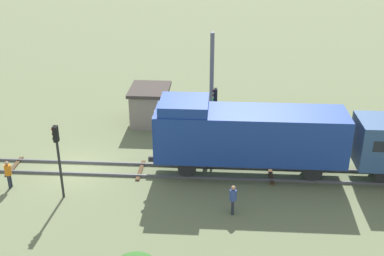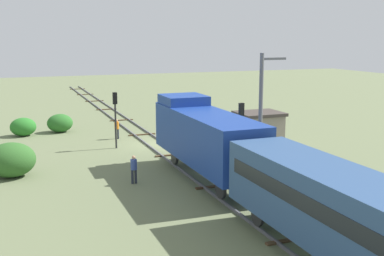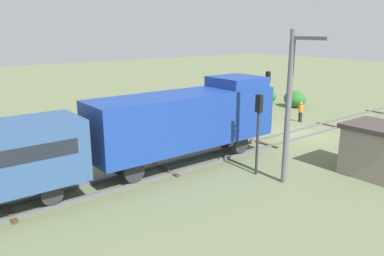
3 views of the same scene
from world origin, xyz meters
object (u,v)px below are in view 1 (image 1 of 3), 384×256
object	(u,v)px
traffic_signal_mid	(215,107)
relay_hut	(150,105)
worker_near_track	(8,172)
catenary_mast	(212,84)
worker_by_signal	(233,197)
traffic_signal_near	(57,149)
locomotive	(247,133)

from	to	relation	value
traffic_signal_mid	relay_hut	world-z (taller)	traffic_signal_mid
traffic_signal_mid	worker_near_track	xyz separation A→B (m)	(5.80, -11.69, -1.98)
traffic_signal_mid	catenary_mast	xyz separation A→B (m)	(-1.67, -0.29, 1.02)
relay_hut	worker_by_signal	bearing A→B (deg)	27.36
traffic_signal_mid	worker_near_track	distance (m)	13.20
traffic_signal_near	catenary_mast	size ratio (longest dim) A/B	0.58
locomotive	traffic_signal_near	bearing A→B (deg)	-72.64
traffic_signal_near	relay_hut	size ratio (longest dim) A/B	1.25
locomotive	catenary_mast	distance (m)	5.66
worker_near_track	worker_by_signal	xyz separation A→B (m)	(1.80, 12.83, 0.00)
traffic_signal_near	traffic_signal_mid	xyz separation A→B (m)	(-6.60, 8.31, -0.05)
traffic_signal_near	worker_near_track	size ratio (longest dim) A/B	2.57
catenary_mast	relay_hut	size ratio (longest dim) A/B	2.15
worker_by_signal	relay_hut	xyz separation A→B (m)	(-11.70, -6.05, 0.40)
traffic_signal_near	relay_hut	world-z (taller)	traffic_signal_near
locomotive	worker_near_track	world-z (taller)	locomotive
worker_by_signal	relay_hut	world-z (taller)	relay_hut
traffic_signal_near	worker_by_signal	bearing A→B (deg)	83.96
catenary_mast	traffic_signal_mid	bearing A→B (deg)	9.78
locomotive	worker_near_track	bearing A→B (deg)	-80.00
catenary_mast	relay_hut	world-z (taller)	catenary_mast
worker_near_track	relay_hut	xyz separation A→B (m)	(-9.90, 6.77, 0.40)
locomotive	worker_by_signal	xyz separation A→B (m)	(4.20, -0.79, -1.78)
locomotive	traffic_signal_near	distance (m)	10.73
traffic_signal_mid	catenary_mast	bearing A→B (deg)	-170.22
locomotive	traffic_signal_mid	size ratio (longest dim) A/B	2.70
locomotive	traffic_signal_near	world-z (taller)	locomotive
traffic_signal_near	relay_hut	xyz separation A→B (m)	(-10.70, 3.39, -1.64)
worker_near_track	worker_by_signal	world-z (taller)	same
traffic_signal_near	worker_by_signal	xyz separation A→B (m)	(1.00, 9.45, -2.03)
traffic_signal_mid	relay_hut	bearing A→B (deg)	-129.83
worker_by_signal	relay_hut	bearing A→B (deg)	-137.65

